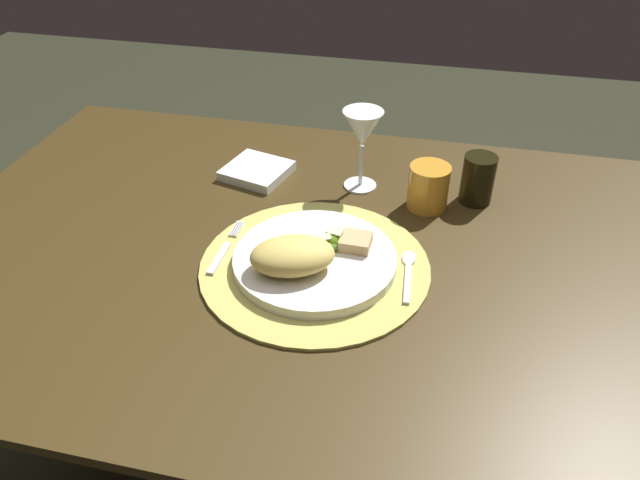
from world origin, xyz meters
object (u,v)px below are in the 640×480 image
Objects in this scene: spoon at (408,267)px; wine_glass at (362,132)px; dark_tumbler at (478,179)px; napkin at (257,171)px; amber_tumbler at (428,187)px; dining_table at (321,326)px; fork at (225,249)px; dinner_plate at (313,260)px.

spoon is 0.30m from wine_glass.
napkin is at bearing 179.90° from dark_tumbler.
wine_glass reaches higher than amber_tumbler.
fork reaches higher than dining_table.
dining_table is 11.76× the size of napkin.
wine_glass is at bearing 0.86° from napkin.
fork is 0.95× the size of wine_glass.
dark_tumbler reaches higher than spoon.
fork is 0.49m from dark_tumbler.
wine_glass is (-0.12, 0.25, 0.11)m from spoon.
fork is 0.35m from wine_glass.
dark_tumbler is at bearing 32.73° from fork.
amber_tumbler reaches higher than spoon.
fork is 1.13× the size of spoon.
fork is at bearing 178.71° from dinner_plate.
dining_table is 0.41m from dark_tumbler.
amber_tumbler is at bearing 53.75° from dinner_plate.
dinner_plate is at bearing -55.81° from napkin.
fork is at bearing -164.03° from dining_table.
amber_tumbler is at bearing 47.40° from dining_table.
dining_table is at bearing -139.10° from dark_tumbler.
amber_tumbler is (0.16, 0.18, 0.22)m from dining_table.
dining_table is at bearing 15.97° from fork.
dining_table is at bearing 86.97° from dinner_plate.
amber_tumbler is at bearing -155.43° from dark_tumbler.
spoon is at bearing -36.00° from napkin.
amber_tumbler is at bearing -6.75° from napkin.
fork is 0.40m from amber_tumbler.
spoon is at bearing 8.85° from dinner_plate.
wine_glass reaches higher than spoon.
spoon is at bearing 3.79° from fork.
dark_tumbler is at bearing 46.36° from dinner_plate.
dark_tumbler is (0.22, -0.00, -0.07)m from wine_glass.
dining_table is 0.25m from spoon.
dining_table is 5.27× the size of dinner_plate.
dining_table is 10.47× the size of spoon.
dining_table is at bearing -97.42° from wine_glass.
dining_table is 0.20m from dinner_plate.
dinner_plate is at bearing -126.25° from amber_tumbler.
dinner_plate is 0.28m from amber_tumbler.
fork is 0.31m from spoon.
spoon is (0.15, 0.02, -0.01)m from dinner_plate.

